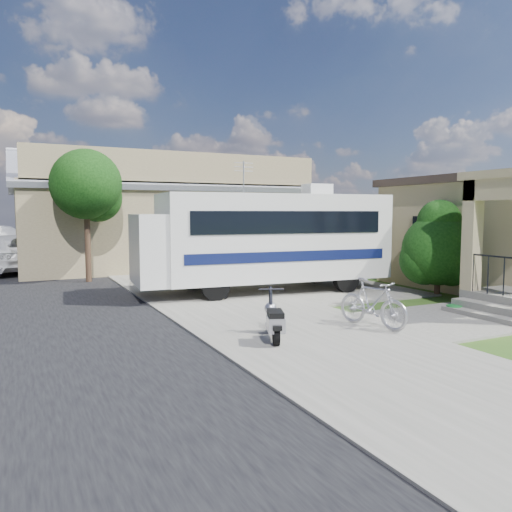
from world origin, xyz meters
name	(u,v)px	position (x,y,z in m)	size (l,w,h in m)	color
ground	(326,323)	(0.00, 0.00, 0.00)	(120.00, 120.00, 0.00)	#1B3B10
sidewalk_slab	(160,274)	(-1.00, 10.00, 0.03)	(4.00, 80.00, 0.06)	#5F5D55
driveway_slab	(286,289)	(1.50, 4.50, 0.03)	(7.00, 6.00, 0.05)	#5F5D55
walk_slab	(462,318)	(3.00, -1.00, 0.03)	(4.00, 3.00, 0.05)	#5F5D55
warehouse	(158,222)	(0.00, 13.97, 1.99)	(12.50, 8.40, 5.04)	#756549
street_tree_a	(89,188)	(-3.70, 9.05, 3.25)	(2.44, 2.40, 4.58)	black
street_tree_b	(63,194)	(-3.70, 19.05, 3.39)	(2.44, 2.40, 4.73)	black
street_tree_c	(51,202)	(-3.70, 28.05, 3.10)	(2.44, 2.40, 4.42)	black
motorhome	(265,238)	(0.70, 4.35, 1.66)	(7.71, 2.99, 3.87)	beige
shrub	(438,247)	(5.03, 1.73, 1.42)	(2.27, 2.17, 2.79)	black
scooter	(274,321)	(-1.82, -0.97, 0.42)	(0.73, 1.33, 0.91)	black
bicycle	(373,306)	(0.49, -0.93, 0.50)	(0.47, 1.66, 1.00)	#A4A3AB
pickup_truck	(15,253)	(-6.07, 13.53, 0.76)	(2.51, 5.45, 1.51)	white
van	(0,242)	(-6.78, 20.30, 0.85)	(2.38, 5.86, 1.70)	white
garden_hose	(454,310)	(3.39, -0.41, 0.08)	(0.36, 0.36, 0.16)	#167029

